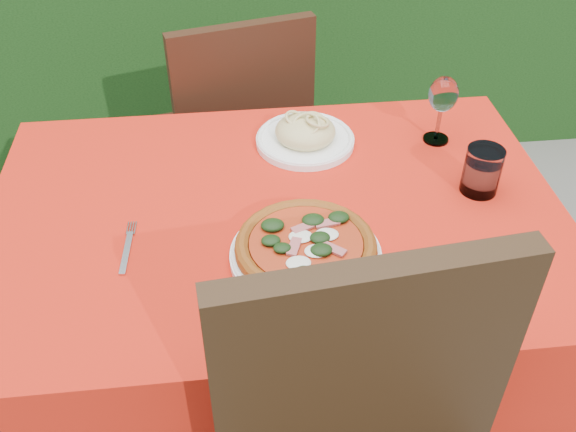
{
  "coord_description": "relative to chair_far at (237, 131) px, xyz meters",
  "views": [
    {
      "loc": [
        -0.1,
        -1.08,
        1.63
      ],
      "look_at": [
        0.02,
        -0.05,
        0.77
      ],
      "focal_mm": 40.0,
      "sensor_mm": 36.0,
      "label": 1
    }
  ],
  "objects": [
    {
      "name": "ground",
      "position": [
        0.06,
        -0.67,
        -0.53
      ],
      "size": [
        60.0,
        60.0,
        0.0
      ],
      "primitive_type": "plane",
      "color": "#64605A",
      "rests_on": "ground"
    },
    {
      "name": "dining_table",
      "position": [
        0.06,
        -0.67,
        0.06
      ],
      "size": [
        1.26,
        0.86,
        0.75
      ],
      "color": "#412515",
      "rests_on": "ground"
    },
    {
      "name": "chair_far",
      "position": [
        0.0,
        0.0,
        0.0
      ],
      "size": [
        0.51,
        0.51,
        0.93
      ],
      "rotation": [
        0.0,
        0.0,
        3.39
      ],
      "color": "black",
      "rests_on": "ground"
    },
    {
      "name": "pizza_plate",
      "position": [
        0.11,
        -0.83,
        0.24
      ],
      "size": [
        0.3,
        0.3,
        0.06
      ],
      "rotation": [
        0.0,
        0.0,
        -0.01
      ],
      "color": "white",
      "rests_on": "dining_table"
    },
    {
      "name": "pasta_plate",
      "position": [
        0.16,
        -0.42,
        0.24
      ],
      "size": [
        0.24,
        0.24,
        0.07
      ],
      "rotation": [
        0.0,
        0.0,
        -0.07
      ],
      "color": "white",
      "rests_on": "dining_table"
    },
    {
      "name": "water_glass",
      "position": [
        0.52,
        -0.65,
        0.26
      ],
      "size": [
        0.08,
        0.08,
        0.11
      ],
      "color": "silver",
      "rests_on": "dining_table"
    },
    {
      "name": "wine_glass",
      "position": [
        0.49,
        -0.44,
        0.34
      ],
      "size": [
        0.07,
        0.07,
        0.17
      ],
      "color": "silver",
      "rests_on": "dining_table"
    },
    {
      "name": "fork",
      "position": [
        -0.25,
        -0.78,
        0.22
      ],
      "size": [
        0.03,
        0.17,
        0.0
      ],
      "primitive_type": "cube",
      "rotation": [
        0.0,
        0.0,
        -0.06
      ],
      "color": "#B4B4BB",
      "rests_on": "dining_table"
    }
  ]
}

